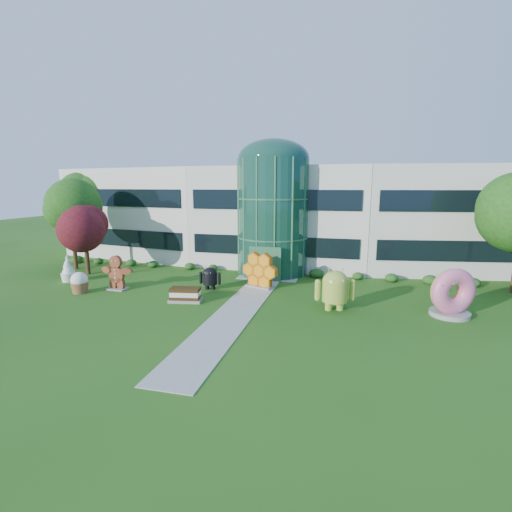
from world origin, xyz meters
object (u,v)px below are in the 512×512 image
(android_black, at_px, (210,276))
(gingerbread, at_px, (117,272))
(android_green, at_px, (335,287))
(donut, at_px, (452,292))

(android_black, height_order, gingerbread, gingerbread)
(android_green, relative_size, donut, 1.00)
(donut, xyz_separation_m, gingerbread, (-22.49, 0.08, -0.17))
(android_green, relative_size, android_black, 1.50)
(gingerbread, bearing_deg, android_green, 0.34)
(android_green, distance_m, gingerbread, 15.83)
(gingerbread, bearing_deg, android_black, 17.90)
(android_black, relative_size, donut, 0.67)
(donut, bearing_deg, gingerbread, 153.77)
(donut, distance_m, gingerbread, 22.49)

